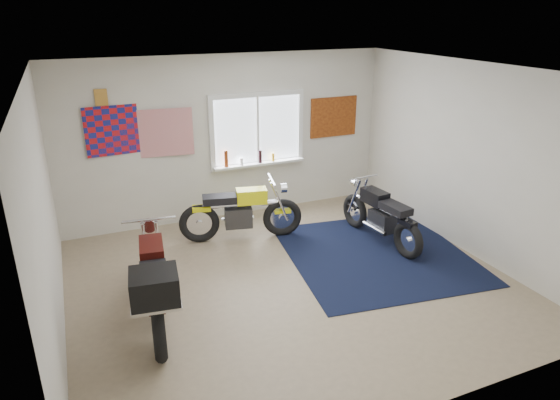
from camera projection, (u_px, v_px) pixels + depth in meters
name	position (u px, v px, depth m)	size (l,w,h in m)	color
ground	(291.00, 282.00, 6.55)	(5.50, 5.50, 0.00)	#9E896B
room_shell	(292.00, 162.00, 5.95)	(5.50, 5.50, 5.50)	white
navy_rug	(377.00, 254.00, 7.26)	(2.50, 2.60, 0.01)	black
window_assembly	(258.00, 135.00, 8.35)	(1.66, 0.17, 1.26)	white
oil_bottles	(244.00, 158.00, 8.32)	(0.90, 0.07, 0.28)	maroon
flag_display	(101.00, 97.00, 7.19)	(1.60, 0.10, 1.17)	red
triumph_poster	(334.00, 117.00, 8.83)	(0.90, 0.03, 0.70)	#A54C14
yellow_triumph	(241.00, 213.00, 7.62)	(1.88, 0.65, 0.95)	black
black_chrome_bike	(381.00, 217.00, 7.53)	(0.55, 1.80, 0.92)	black
maroon_tourer	(155.00, 284.00, 5.43)	(0.74, 2.07, 1.05)	black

